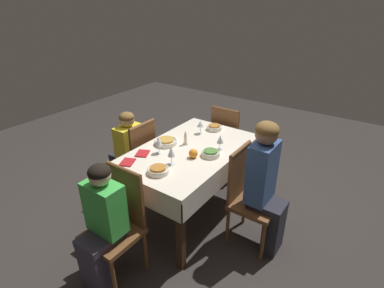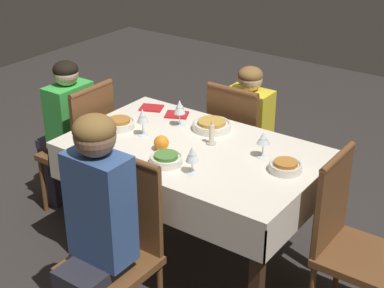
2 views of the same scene
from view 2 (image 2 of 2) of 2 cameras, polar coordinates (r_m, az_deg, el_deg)
The scene contains 21 objects.
ground_plane at distance 3.68m, azimuth 0.10°, elevation -11.23°, with size 8.00×8.00×0.00m, color #332D2B.
dining_table at distance 3.31m, azimuth 0.11°, elevation -1.79°, with size 1.42×0.88×0.78m.
chair_north at distance 2.97m, azimuth -7.11°, elevation -9.54°, with size 0.40×0.40×0.95m.
chair_south at distance 3.92m, azimuth 4.62°, elevation -0.08°, with size 0.40×0.40×0.95m.
chair_east at distance 3.96m, azimuth -10.46°, elevation -0.13°, with size 0.40×0.40×0.95m.
chair_west at distance 3.08m, azimuth 15.01°, elevation -8.78°, with size 0.40×0.40×0.95m.
person_adult_denim at distance 2.77m, azimuth -9.43°, elevation -7.83°, with size 0.30×0.34×1.24m.
person_child_yellow at distance 4.02m, azimuth 5.88°, elevation 1.43°, with size 0.30×0.33×1.02m.
person_child_green at distance 4.04m, azimuth -12.17°, elevation 1.44°, with size 0.33×0.30×1.07m.
bowl_north at distance 3.08m, azimuth -2.55°, elevation -1.45°, with size 0.18×0.18×0.06m.
wine_glass_north at distance 2.95m, azimuth 0.01°, elevation -1.07°, with size 0.07×0.07×0.15m.
bowl_south at distance 3.47m, azimuth 1.92°, elevation 1.84°, with size 0.23×0.23×0.06m.
wine_glass_south at distance 3.48m, azimuth -1.22°, elevation 3.54°, with size 0.07×0.07×0.17m.
bowl_east at distance 3.52m, azimuth -7.07°, elevation 2.01°, with size 0.19×0.19×0.06m.
wine_glass_east at distance 3.37m, azimuth -4.83°, elevation 2.67°, with size 0.07×0.07×0.17m.
bowl_west at distance 3.04m, azimuth 9.06°, elevation -2.15°, with size 0.17×0.17×0.06m.
wine_glass_west at distance 3.13m, azimuth 6.94°, elevation 0.48°, with size 0.07×0.07×0.14m.
candle_centerpiece at distance 3.28m, azimuth 1.91°, elevation 0.84°, with size 0.05×0.05×0.14m.
orange_fruit at distance 3.22m, azimuth -2.99°, elevation 0.10°, with size 0.08×0.08×0.08m, color orange.
napkin_red_folded at distance 3.78m, azimuth -3.95°, elevation 3.51°, with size 0.17×0.16×0.01m.
napkin_spare_side at distance 3.67m, azimuth -1.49°, elevation 2.86°, with size 0.17×0.16×0.01m.
Camera 2 is at (-1.70, 2.39, 2.22)m, focal length 55.00 mm.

